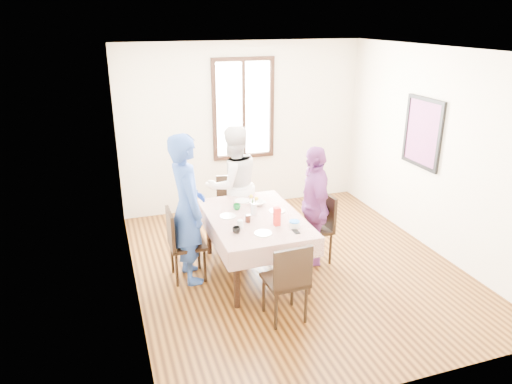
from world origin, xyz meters
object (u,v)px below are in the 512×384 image
at_px(chair_left, 187,244).
at_px(chair_near, 285,280).
at_px(person_left, 187,209).
at_px(chair_far, 233,210).
at_px(chair_right, 313,229).
at_px(dining_table, 255,245).
at_px(person_far, 232,185).
at_px(person_right, 313,206).

xyz_separation_m(chair_left, chair_near, (0.82, -1.15, 0.00)).
bearing_deg(person_left, chair_far, -47.56).
xyz_separation_m(chair_right, chair_far, (-0.82, 0.96, 0.00)).
relative_size(dining_table, person_far, 0.87).
bearing_deg(person_left, person_far, -48.17).
xyz_separation_m(chair_far, chair_near, (0.00, -2.02, 0.00)).
bearing_deg(chair_far, dining_table, 99.84).
bearing_deg(chair_far, chair_left, 56.69).
bearing_deg(chair_right, chair_left, 82.57).
relative_size(chair_right, person_far, 0.54).
height_order(chair_far, chair_near, same).
distance_m(chair_left, chair_far, 1.19).
distance_m(chair_near, person_left, 1.47).
relative_size(chair_left, chair_far, 1.00).
xyz_separation_m(person_left, person_right, (1.59, -0.09, -0.13)).
bearing_deg(chair_right, dining_table, 88.99).
relative_size(person_far, person_right, 1.07).
distance_m(chair_far, chair_near, 2.02).
distance_m(dining_table, chair_near, 1.01).
bearing_deg(chair_right, person_right, 85.78).
height_order(chair_left, chair_far, same).
distance_m(person_left, person_far, 1.17).
bearing_deg(person_far, chair_right, 119.27).
height_order(dining_table, person_far, person_far).
height_order(chair_right, chair_far, same).
xyz_separation_m(person_far, person_right, (0.80, -0.95, -0.06)).
bearing_deg(person_right, chair_far, -129.14).
xyz_separation_m(chair_near, person_right, (0.80, 1.06, 0.33)).
height_order(dining_table, chair_left, chair_left).
distance_m(chair_right, person_right, 0.33).
distance_m(chair_left, person_right, 1.65).
bearing_deg(chair_left, dining_table, 80.36).
bearing_deg(person_left, chair_right, -98.44).
height_order(dining_table, chair_far, chair_far).
bearing_deg(person_right, chair_left, -81.93).
bearing_deg(chair_right, person_left, 82.52).
xyz_separation_m(chair_left, person_left, (0.02, 0.00, 0.46)).
distance_m(dining_table, person_left, 0.97).
xyz_separation_m(chair_right, person_right, (-0.02, -0.00, 0.33)).
xyz_separation_m(dining_table, chair_right, (0.82, 0.05, 0.08)).
bearing_deg(chair_right, chair_near, 138.03).
xyz_separation_m(dining_table, person_far, (0.00, 0.99, 0.46)).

